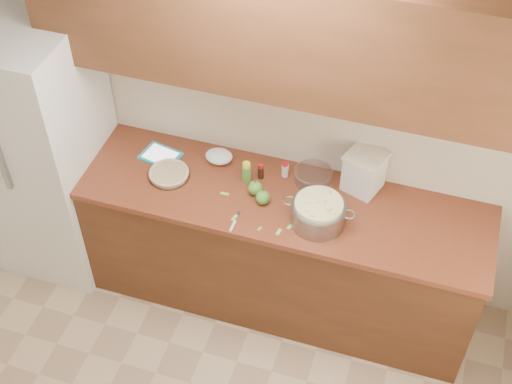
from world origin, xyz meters
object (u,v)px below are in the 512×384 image
(pie, at_px, (169,174))
(colander, at_px, (318,213))
(tablet, at_px, (160,156))
(flour_canister, at_px, (364,171))

(pie, relative_size, colander, 0.60)
(colander, xyz_separation_m, tablet, (-1.05, 0.23, -0.07))
(pie, height_order, colander, colander)
(flour_canister, distance_m, tablet, 1.24)
(pie, height_order, tablet, pie)
(pie, xyz_separation_m, colander, (0.93, -0.08, 0.05))
(colander, bearing_deg, pie, 174.85)
(flour_canister, bearing_deg, colander, -117.93)
(pie, bearing_deg, tablet, 129.33)
(colander, bearing_deg, flour_canister, 62.07)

